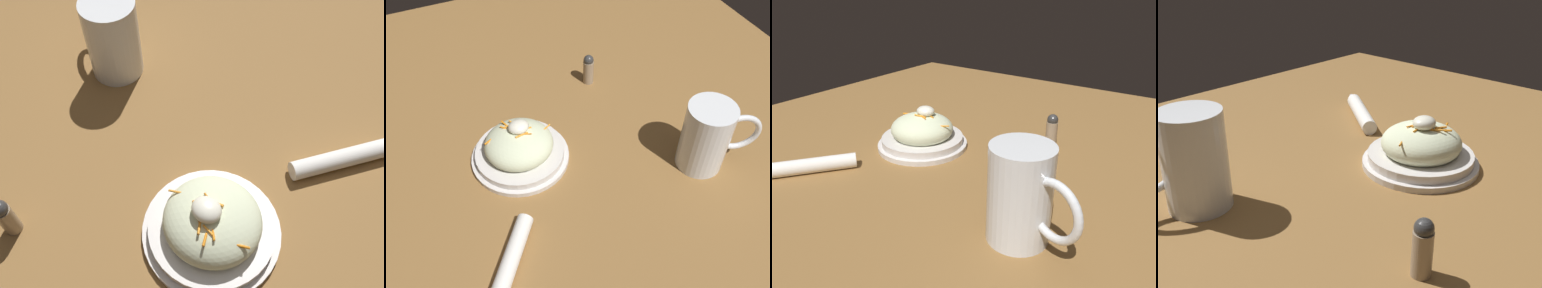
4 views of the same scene
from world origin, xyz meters
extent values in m
plane|color=olive|center=(0.00, 0.00, 0.00)|extent=(1.43, 1.43, 0.00)
cylinder|color=silver|center=(0.12, 0.03, 0.01)|extent=(0.21, 0.21, 0.01)
cylinder|color=silver|center=(0.12, 0.03, 0.02)|extent=(0.19, 0.19, 0.02)
ellipsoid|color=beige|center=(0.12, 0.03, 0.05)|extent=(0.15, 0.15, 0.07)
cylinder|color=orange|center=(0.17, 0.01, 0.07)|extent=(0.02, 0.01, 0.00)
cylinder|color=orange|center=(0.05, 0.03, 0.07)|extent=(0.03, 0.02, 0.01)
cylinder|color=orange|center=(0.10, 0.04, 0.08)|extent=(0.02, 0.01, 0.00)
cylinder|color=orange|center=(0.11, 0.00, 0.08)|extent=(0.02, 0.03, 0.01)
cylinder|color=orange|center=(0.09, 0.02, 0.08)|extent=(0.02, 0.00, 0.01)
cylinder|color=orange|center=(0.11, 0.04, 0.08)|extent=(0.03, 0.01, 0.01)
cylinder|color=orange|center=(0.14, 0.00, 0.08)|extent=(0.02, 0.02, 0.01)
cylinder|color=orange|center=(0.13, 0.00, 0.08)|extent=(0.02, 0.01, 0.01)
cylinder|color=orange|center=(0.13, -0.01, 0.08)|extent=(0.01, 0.03, 0.01)
cylinder|color=orange|center=(0.11, 0.02, 0.08)|extent=(0.00, 0.03, 0.00)
ellipsoid|color=white|center=(0.11, 0.02, 0.09)|extent=(0.04, 0.04, 0.02)
cylinder|color=white|center=(-0.23, 0.20, 0.08)|extent=(0.10, 0.10, 0.16)
cylinder|color=gold|center=(-0.23, 0.20, 0.04)|extent=(0.09, 0.09, 0.08)
cylinder|color=white|center=(-0.23, 0.20, 0.08)|extent=(0.09, 0.09, 0.01)
torus|color=white|center=(-0.30, 0.22, 0.09)|extent=(0.09, 0.04, 0.10)
cylinder|color=white|center=(0.22, 0.26, 0.02)|extent=(0.14, 0.17, 0.03)
cylinder|color=gray|center=(-0.14, -0.15, 0.03)|extent=(0.03, 0.03, 0.06)
sphere|color=#333333|center=(-0.14, -0.15, 0.07)|extent=(0.03, 0.03, 0.03)
camera|label=1|loc=(0.25, -0.21, 0.65)|focal=41.77mm
camera|label=2|loc=(0.26, 0.65, 0.73)|focal=40.51mm
camera|label=3|loc=(-0.45, 0.64, 0.38)|focal=35.24mm
camera|label=4|loc=(-0.54, -0.41, 0.39)|focal=44.17mm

